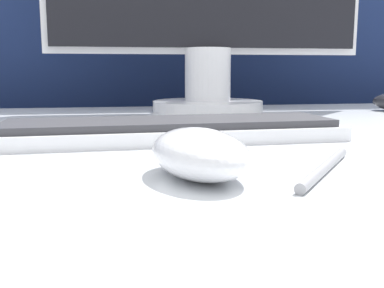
% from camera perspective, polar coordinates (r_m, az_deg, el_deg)
% --- Properties ---
extents(partition_panel, '(5.00, 0.03, 1.40)m').
position_cam_1_polar(partition_panel, '(1.14, -3.17, 2.25)').
color(partition_panel, navy).
rests_on(partition_panel, ground_plane).
extents(computer_mouse_near, '(0.09, 0.12, 0.04)m').
position_cam_1_polar(computer_mouse_near, '(0.33, 0.93, -1.21)').
color(computer_mouse_near, white).
rests_on(computer_mouse_near, desk).
extents(keyboard, '(0.40, 0.13, 0.02)m').
position_cam_1_polar(keyboard, '(0.52, -2.73, 1.80)').
color(keyboard, white).
rests_on(keyboard, desk).
extents(pen, '(0.10, 0.12, 0.01)m').
position_cam_1_polar(pen, '(0.37, 16.53, -2.85)').
color(pen, '#99999E').
rests_on(pen, desk).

